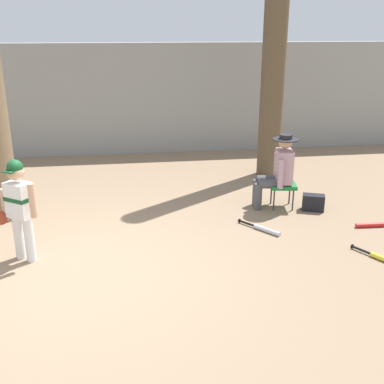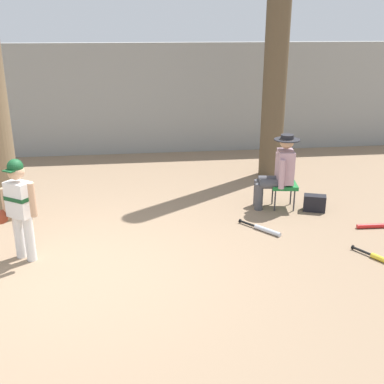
{
  "view_description": "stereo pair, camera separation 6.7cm",
  "coord_description": "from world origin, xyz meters",
  "px_view_note": "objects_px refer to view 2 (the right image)",
  "views": [
    {
      "loc": [
        0.58,
        -5.06,
        2.79
      ],
      "look_at": [
        1.38,
        0.61,
        0.75
      ],
      "focal_mm": 43.97,
      "sensor_mm": 36.0,
      "label": 1
    },
    {
      "loc": [
        0.64,
        -5.07,
        2.79
      ],
      "look_at": [
        1.38,
        0.61,
        0.75
      ],
      "focal_mm": 43.97,
      "sensor_mm": 36.0,
      "label": 2
    }
  ],
  "objects_px": {
    "bat_aluminum_silver": "(264,229)",
    "bat_yellow_trainer": "(383,259)",
    "folding_stool": "(284,186)",
    "bat_red_barrel": "(375,226)",
    "handbag_beside_stool": "(315,203)",
    "seated_spectator": "(279,170)",
    "young_ballplayer": "(19,204)",
    "tree_behind_spectator": "(277,40)"
  },
  "relations": [
    {
      "from": "bat_aluminum_silver",
      "to": "bat_yellow_trainer",
      "type": "distance_m",
      "value": 1.63
    },
    {
      "from": "folding_stool",
      "to": "bat_red_barrel",
      "type": "xyz_separation_m",
      "value": [
        1.08,
        -0.97,
        -0.33
      ]
    },
    {
      "from": "handbag_beside_stool",
      "to": "bat_yellow_trainer",
      "type": "height_order",
      "value": "handbag_beside_stool"
    },
    {
      "from": "seated_spectator",
      "to": "handbag_beside_stool",
      "type": "distance_m",
      "value": 0.78
    },
    {
      "from": "folding_stool",
      "to": "handbag_beside_stool",
      "type": "distance_m",
      "value": 0.55
    },
    {
      "from": "young_ballplayer",
      "to": "bat_red_barrel",
      "type": "height_order",
      "value": "young_ballplayer"
    },
    {
      "from": "handbag_beside_stool",
      "to": "folding_stool",
      "type": "bearing_deg",
      "value": 155.96
    },
    {
      "from": "bat_red_barrel",
      "to": "young_ballplayer",
      "type": "bearing_deg",
      "value": -176.18
    },
    {
      "from": "handbag_beside_stool",
      "to": "seated_spectator",
      "type": "bearing_deg",
      "value": 158.45
    },
    {
      "from": "handbag_beside_stool",
      "to": "bat_yellow_trainer",
      "type": "xyz_separation_m",
      "value": [
        0.21,
        -1.75,
        -0.1
      ]
    },
    {
      "from": "bat_aluminum_silver",
      "to": "bat_yellow_trainer",
      "type": "xyz_separation_m",
      "value": [
        1.22,
        -1.08,
        0.0
      ]
    },
    {
      "from": "handbag_beside_stool",
      "to": "bat_aluminum_silver",
      "type": "bearing_deg",
      "value": -146.07
    },
    {
      "from": "tree_behind_spectator",
      "to": "folding_stool",
      "type": "height_order",
      "value": "tree_behind_spectator"
    },
    {
      "from": "young_ballplayer",
      "to": "bat_yellow_trainer",
      "type": "xyz_separation_m",
      "value": [
        4.44,
        -0.67,
        -0.71
      ]
    },
    {
      "from": "young_ballplayer",
      "to": "handbag_beside_stool",
      "type": "relative_size",
      "value": 3.84
    },
    {
      "from": "handbag_beside_stool",
      "to": "bat_red_barrel",
      "type": "relative_size",
      "value": 0.48
    },
    {
      "from": "handbag_beside_stool",
      "to": "bat_aluminum_silver",
      "type": "distance_m",
      "value": 1.22
    },
    {
      "from": "young_ballplayer",
      "to": "bat_red_barrel",
      "type": "bearing_deg",
      "value": 3.82
    },
    {
      "from": "bat_aluminum_silver",
      "to": "bat_yellow_trainer",
      "type": "height_order",
      "value": "same"
    },
    {
      "from": "folding_stool",
      "to": "tree_behind_spectator",
      "type": "bearing_deg",
      "value": 80.5
    },
    {
      "from": "bat_red_barrel",
      "to": "tree_behind_spectator",
      "type": "bearing_deg",
      "value": 106.21
    },
    {
      "from": "young_ballplayer",
      "to": "seated_spectator",
      "type": "height_order",
      "value": "young_ballplayer"
    },
    {
      "from": "bat_red_barrel",
      "to": "bat_aluminum_silver",
      "type": "bearing_deg",
      "value": 176.96
    },
    {
      "from": "tree_behind_spectator",
      "to": "handbag_beside_stool",
      "type": "height_order",
      "value": "tree_behind_spectator"
    },
    {
      "from": "young_ballplayer",
      "to": "bat_yellow_trainer",
      "type": "height_order",
      "value": "young_ballplayer"
    },
    {
      "from": "tree_behind_spectator",
      "to": "bat_yellow_trainer",
      "type": "relative_size",
      "value": 9.05
    },
    {
      "from": "folding_stool",
      "to": "bat_aluminum_silver",
      "type": "distance_m",
      "value": 1.09
    },
    {
      "from": "young_ballplayer",
      "to": "handbag_beside_stool",
      "type": "bearing_deg",
      "value": 14.42
    },
    {
      "from": "tree_behind_spectator",
      "to": "seated_spectator",
      "type": "xyz_separation_m",
      "value": [
        -0.39,
        -1.74,
        -1.9
      ]
    },
    {
      "from": "tree_behind_spectator",
      "to": "folding_stool",
      "type": "xyz_separation_m",
      "value": [
        -0.29,
        -1.75,
        -2.18
      ]
    },
    {
      "from": "folding_stool",
      "to": "bat_yellow_trainer",
      "type": "bearing_deg",
      "value": -71.18
    },
    {
      "from": "bat_red_barrel",
      "to": "handbag_beside_stool",
      "type": "bearing_deg",
      "value": 129.54
    },
    {
      "from": "folding_stool",
      "to": "handbag_beside_stool",
      "type": "relative_size",
      "value": 1.34
    },
    {
      "from": "young_ballplayer",
      "to": "seated_spectator",
      "type": "bearing_deg",
      "value": 19.55
    },
    {
      "from": "bat_aluminum_silver",
      "to": "bat_red_barrel",
      "type": "xyz_separation_m",
      "value": [
        1.64,
        -0.09,
        0.0
      ]
    },
    {
      "from": "bat_red_barrel",
      "to": "folding_stool",
      "type": "bearing_deg",
      "value": 138.3
    },
    {
      "from": "bat_yellow_trainer",
      "to": "handbag_beside_stool",
      "type": "bearing_deg",
      "value": 96.93
    },
    {
      "from": "tree_behind_spectator",
      "to": "bat_yellow_trainer",
      "type": "height_order",
      "value": "tree_behind_spectator"
    },
    {
      "from": "folding_stool",
      "to": "bat_aluminum_silver",
      "type": "xyz_separation_m",
      "value": [
        -0.55,
        -0.88,
        -0.33
      ]
    },
    {
      "from": "bat_yellow_trainer",
      "to": "bat_red_barrel",
      "type": "relative_size",
      "value": 0.9
    },
    {
      "from": "handbag_beside_stool",
      "to": "bat_red_barrel",
      "type": "bearing_deg",
      "value": -50.46
    },
    {
      "from": "young_ballplayer",
      "to": "bat_red_barrel",
      "type": "relative_size",
      "value": 1.83
    }
  ]
}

